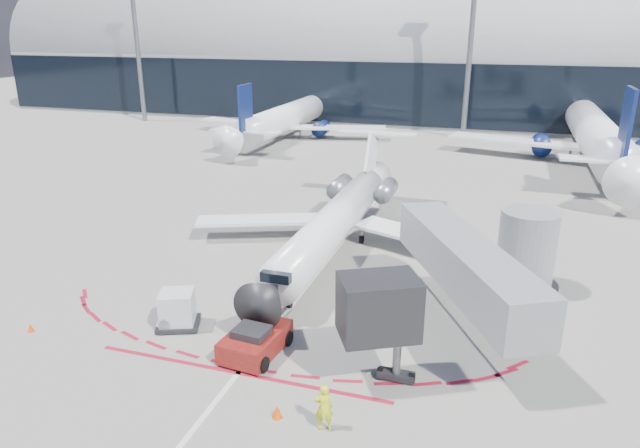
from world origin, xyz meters
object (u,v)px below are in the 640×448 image
(regional_jet, at_px, (338,217))
(pushback_tug, at_px, (255,341))
(ramp_worker, at_px, (324,407))
(uld_container, at_px, (178,310))

(regional_jet, bearing_deg, pushback_tug, -89.72)
(pushback_tug, bearing_deg, regional_jet, 95.70)
(ramp_worker, bearing_deg, regional_jet, -96.86)
(ramp_worker, relative_size, uld_container, 0.75)
(regional_jet, xyz_separation_m, ramp_worker, (4.72, -18.28, -1.20))
(regional_jet, relative_size, uld_container, 10.08)
(regional_jet, relative_size, pushback_tug, 4.54)
(regional_jet, relative_size, ramp_worker, 13.39)
(regional_jet, bearing_deg, uld_container, -109.63)
(regional_jet, height_order, pushback_tug, regional_jet)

